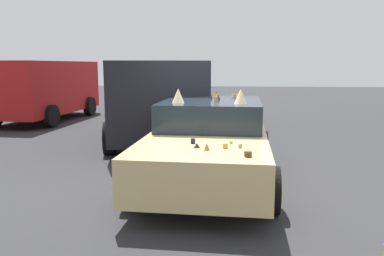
% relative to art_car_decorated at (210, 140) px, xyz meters
% --- Properties ---
extents(ground_plane, '(60.00, 60.00, 0.00)m').
position_rel_art_car_decorated_xyz_m(ground_plane, '(-0.09, 0.00, -0.69)').
color(ground_plane, '#2D2D30').
extents(art_car_decorated, '(4.65, 2.24, 1.58)m').
position_rel_art_car_decorated_xyz_m(art_car_decorated, '(0.00, 0.00, 0.00)').
color(art_car_decorated, '#D8BC7F').
rests_on(art_car_decorated, ground).
extents(parked_van_row_back_far, '(5.08, 2.42, 2.09)m').
position_rel_art_car_decorated_xyz_m(parked_van_row_back_far, '(6.70, 6.18, 0.49)').
color(parked_van_row_back_far, '#B21919').
rests_on(parked_van_row_back_far, ground).
extents(parked_van_behind_right, '(5.15, 3.07, 2.04)m').
position_rel_art_car_decorated_xyz_m(parked_van_behind_right, '(3.30, 1.57, 0.47)').
color(parked_van_behind_right, black).
rests_on(parked_van_behind_right, ground).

